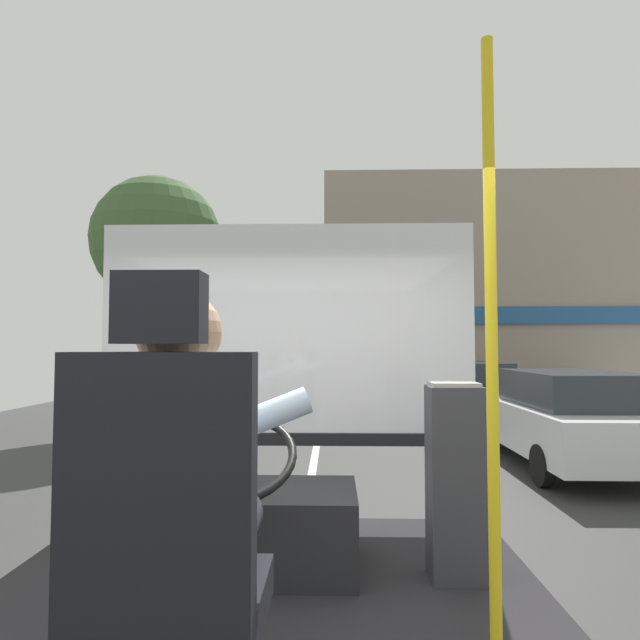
{
  "coord_description": "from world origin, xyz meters",
  "views": [
    {
      "loc": [
        0.31,
        -1.89,
        1.84
      ],
      "look_at": [
        0.24,
        1.02,
        1.98
      ],
      "focal_mm": 29.47,
      "sensor_mm": 36.0,
      "label": 1
    }
  ],
  "objects_px": {
    "parked_car_blue": "(419,371)",
    "bus_driver": "(183,474)",
    "handrail_pole": "(492,341)",
    "parked_car_white": "(568,417)",
    "parked_car_black": "(471,389)",
    "driver_seat": "(169,561)",
    "steering_console": "(247,525)",
    "fare_box": "(455,480)",
    "parked_car_charcoal": "(431,379)"
  },
  "relations": [
    {
      "from": "bus_driver",
      "to": "parked_car_black",
      "type": "height_order",
      "value": "bus_driver"
    },
    {
      "from": "fare_box",
      "to": "parked_car_black",
      "type": "height_order",
      "value": "fare_box"
    },
    {
      "from": "steering_console",
      "to": "driver_seat",
      "type": "bearing_deg",
      "value": -90.0
    },
    {
      "from": "parked_car_white",
      "to": "parked_car_black",
      "type": "relative_size",
      "value": 0.96
    },
    {
      "from": "bus_driver",
      "to": "fare_box",
      "type": "relative_size",
      "value": 0.88
    },
    {
      "from": "fare_box",
      "to": "parked_car_charcoal",
      "type": "distance_m",
      "value": 16.69
    },
    {
      "from": "handrail_pole",
      "to": "parked_car_white",
      "type": "relative_size",
      "value": 0.56
    },
    {
      "from": "driver_seat",
      "to": "parked_car_blue",
      "type": "xyz_separation_m",
      "value": [
        4.44,
        23.3,
        -0.6
      ]
    },
    {
      "from": "fare_box",
      "to": "parked_car_white",
      "type": "relative_size",
      "value": 0.23
    },
    {
      "from": "bus_driver",
      "to": "parked_car_charcoal",
      "type": "bearing_deg",
      "value": 77.32
    },
    {
      "from": "steering_console",
      "to": "parked_car_charcoal",
      "type": "height_order",
      "value": "steering_console"
    },
    {
      "from": "handrail_pole",
      "to": "fare_box",
      "type": "bearing_deg",
      "value": 89.07
    },
    {
      "from": "steering_console",
      "to": "parked_car_white",
      "type": "relative_size",
      "value": 0.27
    },
    {
      "from": "driver_seat",
      "to": "steering_console",
      "type": "xyz_separation_m",
      "value": [
        0.0,
        1.27,
        -0.33
      ]
    },
    {
      "from": "handrail_pole",
      "to": "parked_car_blue",
      "type": "xyz_separation_m",
      "value": [
        3.42,
        22.76,
        -1.19
      ]
    },
    {
      "from": "driver_seat",
      "to": "steering_console",
      "type": "bearing_deg",
      "value": 90.0
    },
    {
      "from": "parked_car_blue",
      "to": "steering_console",
      "type": "bearing_deg",
      "value": -101.38
    },
    {
      "from": "parked_car_white",
      "to": "parked_car_black",
      "type": "height_order",
      "value": "parked_car_white"
    },
    {
      "from": "bus_driver",
      "to": "parked_car_charcoal",
      "type": "height_order",
      "value": "bus_driver"
    },
    {
      "from": "parked_car_black",
      "to": "parked_car_blue",
      "type": "distance_m",
      "value": 11.24
    },
    {
      "from": "bus_driver",
      "to": "handrail_pole",
      "type": "xyz_separation_m",
      "value": [
        1.02,
        0.42,
        0.39
      ]
    },
    {
      "from": "parked_car_white",
      "to": "fare_box",
      "type": "bearing_deg",
      "value": -118.27
    },
    {
      "from": "driver_seat",
      "to": "parked_car_charcoal",
      "type": "relative_size",
      "value": 0.33
    },
    {
      "from": "handrail_pole",
      "to": "parked_car_charcoal",
      "type": "height_order",
      "value": "handrail_pole"
    },
    {
      "from": "driver_seat",
      "to": "steering_console",
      "type": "relative_size",
      "value": 1.19
    },
    {
      "from": "parked_car_white",
      "to": "parked_car_black",
      "type": "xyz_separation_m",
      "value": [
        -0.12,
        5.27,
        -0.01
      ]
    },
    {
      "from": "fare_box",
      "to": "bus_driver",
      "type": "bearing_deg",
      "value": -133.32
    },
    {
      "from": "parked_car_blue",
      "to": "bus_driver",
      "type": "bearing_deg",
      "value": -100.83
    },
    {
      "from": "parked_car_white",
      "to": "parked_car_blue",
      "type": "relative_size",
      "value": 0.96
    },
    {
      "from": "parked_car_charcoal",
      "to": "parked_car_blue",
      "type": "distance_m",
      "value": 5.68
    },
    {
      "from": "bus_driver",
      "to": "parked_car_white",
      "type": "relative_size",
      "value": 0.2
    },
    {
      "from": "bus_driver",
      "to": "parked_car_charcoal",
      "type": "xyz_separation_m",
      "value": [
        3.94,
        17.52,
        -0.81
      ]
    },
    {
      "from": "parked_car_white",
      "to": "parked_car_charcoal",
      "type": "distance_m",
      "value": 10.83
    },
    {
      "from": "parked_car_charcoal",
      "to": "driver_seat",
      "type": "bearing_deg",
      "value": -102.6
    },
    {
      "from": "driver_seat",
      "to": "fare_box",
      "type": "height_order",
      "value": "driver_seat"
    },
    {
      "from": "steering_console",
      "to": "fare_box",
      "type": "distance_m",
      "value": 1.06
    },
    {
      "from": "steering_console",
      "to": "parked_car_blue",
      "type": "distance_m",
      "value": 22.48
    },
    {
      "from": "driver_seat",
      "to": "fare_box",
      "type": "bearing_deg",
      "value": 49.6
    },
    {
      "from": "bus_driver",
      "to": "parked_car_charcoal",
      "type": "distance_m",
      "value": 17.98
    },
    {
      "from": "parked_car_black",
      "to": "parked_car_blue",
      "type": "height_order",
      "value": "parked_car_black"
    },
    {
      "from": "steering_console",
      "to": "parked_car_black",
      "type": "distance_m",
      "value": 11.5
    },
    {
      "from": "steering_console",
      "to": "parked_car_black",
      "type": "relative_size",
      "value": 0.26
    },
    {
      "from": "parked_car_black",
      "to": "driver_seat",
      "type": "bearing_deg",
      "value": -107.97
    },
    {
      "from": "steering_console",
      "to": "fare_box",
      "type": "relative_size",
      "value": 1.16
    },
    {
      "from": "parked_car_black",
      "to": "parked_car_charcoal",
      "type": "height_order",
      "value": "parked_car_black"
    },
    {
      "from": "steering_console",
      "to": "handrail_pole",
      "type": "bearing_deg",
      "value": -35.68
    },
    {
      "from": "parked_car_white",
      "to": "steering_console",
      "type": "bearing_deg",
      "value": -126.1
    },
    {
      "from": "fare_box",
      "to": "parked_car_black",
      "type": "distance_m",
      "value": 11.25
    },
    {
      "from": "parked_car_white",
      "to": "handrail_pole",
      "type": "bearing_deg",
      "value": -115.74
    },
    {
      "from": "handrail_pole",
      "to": "parked_car_black",
      "type": "relative_size",
      "value": 0.54
    }
  ]
}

